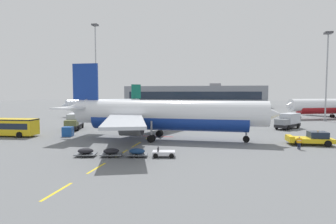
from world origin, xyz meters
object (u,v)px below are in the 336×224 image
object	(u,v)px
apron_shuttle_bus	(2,126)
ground_crew_worker	(299,142)
uld_cargo_container	(68,132)
airliner_mid_left	(335,106)
airliner_far_center	(107,105)
apron_light_mast_near	(96,60)
catering_truck	(74,121)
airliner_foreground	(164,115)
ground_power_truck	(288,121)
pushback_tug	(311,138)
baggage_train	(124,152)
apron_light_mast_far	(327,65)

from	to	relation	value
apron_shuttle_bus	ground_crew_worker	size ratio (longest dim) A/B	7.19
uld_cargo_container	airliner_mid_left	bearing A→B (deg)	37.83
airliner_far_center	apron_light_mast_near	distance (m)	14.88
ground_crew_worker	catering_truck	bearing A→B (deg)	162.68
apron_light_mast_near	airliner_mid_left	bearing A→B (deg)	2.78
airliner_far_center	airliner_foreground	bearing A→B (deg)	-56.38
ground_power_truck	pushback_tug	bearing A→B (deg)	-92.32
airliner_mid_left	catering_truck	xyz separation A→B (m)	(-60.67, -36.10, -1.96)
airliner_far_center	apron_light_mast_near	xyz separation A→B (m)	(-2.37, -2.71, 14.44)
airliner_mid_left	ground_crew_worker	size ratio (longest dim) A/B	18.14
baggage_train	uld_cargo_container	distance (m)	19.33
airliner_foreground	uld_cargo_container	size ratio (longest dim) A/B	18.23
airliner_far_center	uld_cargo_container	xyz separation A→B (m)	(12.18, -43.57, -2.53)
pushback_tug	ground_power_truck	bearing A→B (deg)	87.68
airliner_far_center	ground_power_truck	world-z (taller)	airliner_far_center
airliner_far_center	uld_cargo_container	bearing A→B (deg)	-74.38
airliner_foreground	apron_light_mast_far	size ratio (longest dim) A/B	1.52
pushback_tug	apron_shuttle_bus	xyz separation A→B (m)	(-49.25, -1.99, 0.85)
airliner_foreground	ground_crew_worker	xyz separation A→B (m)	(18.87, -3.94, -2.98)
catering_truck	ground_crew_worker	size ratio (longest dim) A/B	4.36
apron_light_mast_far	apron_light_mast_near	bearing A→B (deg)	175.76
airliner_foreground	airliner_mid_left	distance (m)	59.96
pushback_tug	apron_light_mast_near	size ratio (longest dim) A/B	0.21
pushback_tug	ground_crew_worker	world-z (taller)	pushback_tug
apron_shuttle_bus	ground_crew_worker	bearing A→B (deg)	-2.27
ground_power_truck	apron_light_mast_far	bearing A→B (deg)	54.59
catering_truck	apron_light_mast_near	size ratio (longest dim) A/B	0.25
pushback_tug	catering_truck	distance (m)	42.65
airliner_mid_left	apron_light_mast_near	bearing A→B (deg)	-177.22
pushback_tug	airliner_far_center	distance (m)	66.80
ground_power_truck	baggage_train	size ratio (longest dim) A/B	0.61
catering_truck	apron_light_mast_near	world-z (taller)	apron_light_mast_near
baggage_train	apron_light_mast_near	distance (m)	63.25
ground_power_truck	baggage_train	world-z (taller)	ground_power_truck
airliner_far_center	baggage_train	world-z (taller)	airliner_far_center
ground_power_truck	baggage_train	distance (m)	38.87
uld_cargo_container	apron_light_mast_near	world-z (taller)	apron_light_mast_near
airliner_foreground	airliner_far_center	xyz separation A→B (m)	(-29.02, 43.63, -0.62)
catering_truck	baggage_train	xyz separation A→B (m)	(18.31, -20.71, -1.11)
airliner_foreground	apron_light_mast_near	size ratio (longest dim) A/B	1.19
ground_power_truck	uld_cargo_container	size ratio (longest dim) A/B	3.72
airliner_mid_left	airliner_far_center	world-z (taller)	airliner_mid_left
airliner_mid_left	apron_shuttle_bus	bearing A→B (deg)	-145.68
ground_power_truck	apron_light_mast_far	distance (m)	25.52
pushback_tug	apron_shuttle_bus	bearing A→B (deg)	-177.68
catering_truck	airliner_mid_left	bearing A→B (deg)	30.76
pushback_tug	airliner_far_center	world-z (taller)	airliner_far_center
catering_truck	ground_crew_worker	bearing A→B (deg)	-17.32
catering_truck	ground_power_truck	xyz separation A→B (m)	(42.54, 9.66, 0.00)
pushback_tug	catering_truck	xyz separation A→B (m)	(-41.80, 8.41, 0.74)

